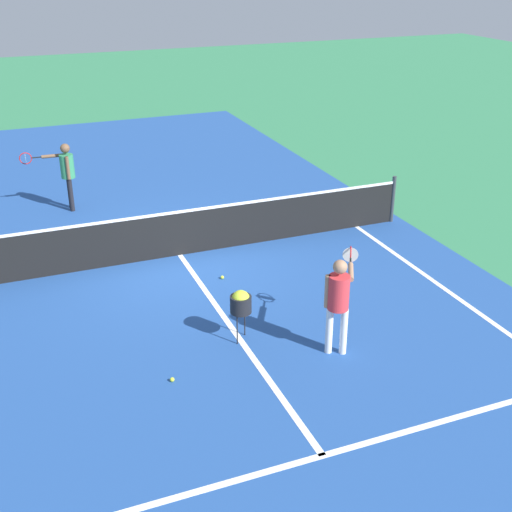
# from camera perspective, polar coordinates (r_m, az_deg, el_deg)

# --- Properties ---
(ground_plane) EXTENTS (60.00, 60.00, 0.00)m
(ground_plane) POSITION_cam_1_polar(r_m,az_deg,el_deg) (13.73, -6.50, 0.09)
(ground_plane) COLOR #337F51
(court_surface_inbounds) EXTENTS (10.62, 24.40, 0.00)m
(court_surface_inbounds) POSITION_cam_1_polar(r_m,az_deg,el_deg) (13.73, -6.50, 0.09)
(court_surface_inbounds) COLOR #234C93
(court_surface_inbounds) RESTS_ON ground_plane
(line_service_near) EXTENTS (8.22, 0.10, 0.01)m
(line_service_near) POSITION_cam_1_polar(r_m,az_deg,el_deg) (8.65, 5.70, -16.56)
(line_service_near) COLOR white
(line_service_near) RESTS_ON ground_plane
(line_center_service) EXTENTS (0.10, 6.40, 0.01)m
(line_center_service) POSITION_cam_1_polar(r_m,az_deg,el_deg) (11.02, -1.91, -6.36)
(line_center_service) COLOR white
(line_center_service) RESTS_ON ground_plane
(net) EXTENTS (10.10, 0.09, 1.07)m
(net) POSITION_cam_1_polar(r_m,az_deg,el_deg) (13.54, -6.60, 1.98)
(net) COLOR #33383D
(net) RESTS_ON ground_plane
(player_near) EXTENTS (0.87, 0.98, 1.58)m
(player_near) POSITION_cam_1_polar(r_m,az_deg,el_deg) (10.07, 7.06, -3.40)
(player_near) COLOR white
(player_near) RESTS_ON ground_plane
(player_far) EXTENTS (1.18, 0.54, 1.61)m
(player_far) POSITION_cam_1_polar(r_m,az_deg,el_deg) (16.35, -15.87, 7.11)
(player_far) COLOR black
(player_far) RESTS_ON ground_plane
(ball_hopper) EXTENTS (0.34, 0.34, 0.87)m
(ball_hopper) POSITION_cam_1_polar(r_m,az_deg,el_deg) (10.45, -1.31, -3.96)
(ball_hopper) COLOR black
(ball_hopper) RESTS_ON ground_plane
(tennis_ball_near_net) EXTENTS (0.07, 0.07, 0.07)m
(tennis_ball_near_net) POSITION_cam_1_polar(r_m,az_deg,el_deg) (12.67, -2.89, -1.82)
(tennis_ball_near_net) COLOR #CCE033
(tennis_ball_near_net) RESTS_ON ground_plane
(tennis_ball_mid_court) EXTENTS (0.07, 0.07, 0.07)m
(tennis_ball_mid_court) POSITION_cam_1_polar(r_m,az_deg,el_deg) (9.89, -7.15, -10.41)
(tennis_ball_mid_court) COLOR #CCE033
(tennis_ball_mid_court) RESTS_ON ground_plane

